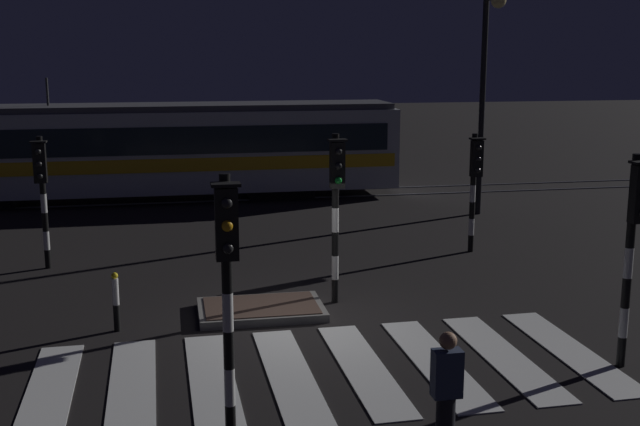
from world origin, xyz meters
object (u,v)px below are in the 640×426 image
at_px(traffic_light_corner_far_right, 475,175).
at_px(traffic_light_kerb_mid_left, 227,271).
at_px(tram, 134,149).
at_px(traffic_light_corner_near_right, 634,230).
at_px(street_lamp_trackside_right, 487,76).
at_px(traffic_light_corner_far_left, 42,183).
at_px(pedestrian_waiting_at_kerb, 446,397).
at_px(traffic_light_median_centre, 336,193).
at_px(bollard_island_edge, 116,302).

distance_m(traffic_light_corner_far_right, traffic_light_kerb_mid_left, 11.18).
height_order(traffic_light_corner_far_right, tram, tram).
bearing_deg(traffic_light_corner_far_right, traffic_light_kerb_mid_left, -127.40).
relative_size(traffic_light_corner_near_right, street_lamp_trackside_right, 0.52).
relative_size(traffic_light_corner_far_left, pedestrian_waiting_at_kerb, 1.82).
bearing_deg(pedestrian_waiting_at_kerb, traffic_light_corner_near_right, 30.88).
bearing_deg(traffic_light_corner_near_right, tram, 116.77).
height_order(traffic_light_kerb_mid_left, traffic_light_corner_near_right, traffic_light_kerb_mid_left).
distance_m(traffic_light_corner_far_left, pedestrian_waiting_at_kerb, 11.97).
bearing_deg(traffic_light_median_centre, traffic_light_corner_near_right, -46.60).
bearing_deg(bollard_island_edge, traffic_light_kerb_mid_left, -69.79).
relative_size(tram, bollard_island_edge, 16.22).
bearing_deg(traffic_light_kerb_mid_left, tram, 95.90).
height_order(traffic_light_corner_far_left, street_lamp_trackside_right, street_lamp_trackside_right).
height_order(traffic_light_corner_far_left, pedestrian_waiting_at_kerb, traffic_light_corner_far_left).
relative_size(traffic_light_corner_far_right, pedestrian_waiting_at_kerb, 1.76).
distance_m(traffic_light_median_centre, pedestrian_waiting_at_kerb, 6.57).
height_order(traffic_light_kerb_mid_left, pedestrian_waiting_at_kerb, traffic_light_kerb_mid_left).
bearing_deg(traffic_light_median_centre, traffic_light_corner_far_left, 148.20).
bearing_deg(bollard_island_edge, street_lamp_trackside_right, 39.05).
bearing_deg(traffic_light_corner_far_left, tram, 78.42).
bearing_deg(traffic_light_corner_far_left, traffic_light_kerb_mid_left, -68.92).
bearing_deg(traffic_light_corner_far_right, pedestrian_waiting_at_kerb, -113.21).
relative_size(traffic_light_corner_far_right, traffic_light_corner_near_right, 0.87).
distance_m(traffic_light_median_centre, street_lamp_trackside_right, 10.09).
bearing_deg(street_lamp_trackside_right, traffic_light_kerb_mid_left, -123.66).
distance_m(traffic_light_kerb_mid_left, street_lamp_trackside_right, 15.92).
bearing_deg(traffic_light_median_centre, pedestrian_waiting_at_kerb, -89.73).
height_order(street_lamp_trackside_right, pedestrian_waiting_at_kerb, street_lamp_trackside_right).
bearing_deg(tram, traffic_light_median_centre, -70.37).
distance_m(traffic_light_corner_far_right, traffic_light_median_centre, 5.46).
distance_m(traffic_light_corner_far_left, street_lamp_trackside_right, 13.12).
distance_m(traffic_light_corner_far_left, traffic_light_kerb_mid_left, 9.92).
relative_size(traffic_light_corner_far_right, traffic_light_median_centre, 0.87).
xyz_separation_m(traffic_light_corner_far_left, pedestrian_waiting_at_kerb, (6.14, -10.20, -1.18)).
relative_size(traffic_light_corner_far_right, traffic_light_kerb_mid_left, 0.84).
xyz_separation_m(tram, pedestrian_waiting_at_kerb, (4.40, -18.68, -0.88)).
height_order(tram, bollard_island_edge, tram).
distance_m(traffic_light_corner_far_right, bollard_island_edge, 9.60).
bearing_deg(bollard_island_edge, traffic_light_corner_far_left, 111.96).
relative_size(street_lamp_trackside_right, pedestrian_waiting_at_kerb, 3.88).
xyz_separation_m(traffic_light_corner_far_left, street_lamp_trackside_right, (12.33, 3.90, 2.21)).
bearing_deg(pedestrian_waiting_at_kerb, bollard_island_edge, 127.38).
height_order(tram, pedestrian_waiting_at_kerb, tram).
height_order(street_lamp_trackside_right, bollard_island_edge, street_lamp_trackside_right).
bearing_deg(traffic_light_kerb_mid_left, street_lamp_trackside_right, 56.34).
bearing_deg(traffic_light_corner_far_left, street_lamp_trackside_right, 17.56).
bearing_deg(traffic_light_corner_far_left, bollard_island_edge, -68.04).
distance_m(traffic_light_corner_far_left, tram, 8.65).
relative_size(traffic_light_corner_near_right, pedestrian_waiting_at_kerb, 2.03).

